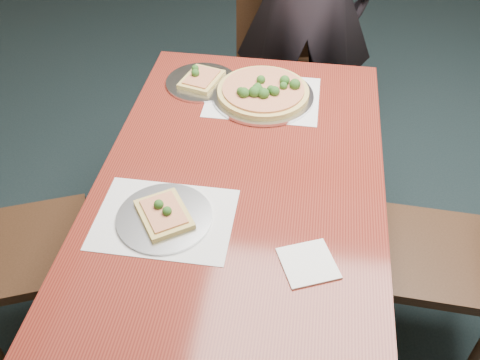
# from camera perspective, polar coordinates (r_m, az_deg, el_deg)

# --- Properties ---
(ground) EXTENTS (8.00, 8.00, 0.00)m
(ground) POSITION_cam_1_polar(r_m,az_deg,el_deg) (2.44, 11.47, -9.24)
(ground) COLOR black
(ground) RESTS_ON ground
(dining_table) EXTENTS (0.90, 1.50, 0.75)m
(dining_table) POSITION_cam_1_polar(r_m,az_deg,el_deg) (1.74, 0.00, -2.22)
(dining_table) COLOR #571711
(dining_table) RESTS_ON ground
(chair_far) EXTENTS (0.48, 0.48, 0.91)m
(chair_far) POSITION_cam_1_polar(r_m,az_deg,el_deg) (2.76, 4.08, 12.76)
(chair_far) COLOR black
(chair_far) RESTS_ON ground
(chair_right) EXTENTS (0.44, 0.44, 0.91)m
(chair_right) POSITION_cam_1_polar(r_m,az_deg,el_deg) (1.95, 23.25, -6.61)
(chair_right) COLOR black
(chair_right) RESTS_ON ground
(placemat_main) EXTENTS (0.42, 0.32, 0.00)m
(placemat_main) POSITION_cam_1_polar(r_m,az_deg,el_deg) (2.04, 2.46, 8.84)
(placemat_main) COLOR white
(placemat_main) RESTS_ON dining_table
(placemat_near) EXTENTS (0.40, 0.30, 0.00)m
(placemat_near) POSITION_cam_1_polar(r_m,az_deg,el_deg) (1.58, -8.04, -4.12)
(placemat_near) COLOR white
(placemat_near) RESTS_ON dining_table
(pizza_pan) EXTENTS (0.38, 0.38, 0.07)m
(pizza_pan) POSITION_cam_1_polar(r_m,az_deg,el_deg) (2.03, 2.51, 9.34)
(pizza_pan) COLOR silver
(pizza_pan) RESTS_ON dining_table
(slice_plate_near) EXTENTS (0.28, 0.28, 0.06)m
(slice_plate_near) POSITION_cam_1_polar(r_m,az_deg,el_deg) (1.57, -8.09, -3.80)
(slice_plate_near) COLOR silver
(slice_plate_near) RESTS_ON dining_table
(slice_plate_far) EXTENTS (0.28, 0.28, 0.06)m
(slice_plate_far) POSITION_cam_1_polar(r_m,az_deg,el_deg) (2.12, -4.14, 10.54)
(slice_plate_far) COLOR silver
(slice_plate_far) RESTS_ON dining_table
(napkin) EXTENTS (0.18, 0.18, 0.01)m
(napkin) POSITION_cam_1_polar(r_m,az_deg,el_deg) (1.46, 7.28, -8.80)
(napkin) COLOR white
(napkin) RESTS_ON dining_table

